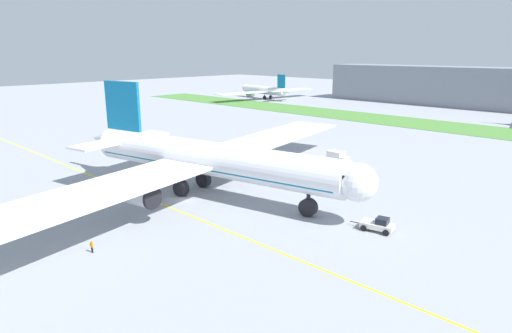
{
  "coord_description": "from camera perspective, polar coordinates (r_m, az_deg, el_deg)",
  "views": [
    {
      "loc": [
        59.8,
        -43.24,
        24.97
      ],
      "look_at": [
        4.44,
        13.81,
        4.19
      ],
      "focal_mm": 31.06,
      "sensor_mm": 36.0,
      "label": 1
    }
  ],
  "objects": [
    {
      "name": "grass_median_strip",
      "position": [
        165.49,
        22.51,
        4.87
      ],
      "size": [
        320.0,
        24.0,
        0.1
      ],
      "primitive_type": "cube",
      "color": "#4C8438",
      "rests_on": "ground"
    },
    {
      "name": "parked_airliner_far_left",
      "position": [
        240.01,
        1.22,
        9.77
      ],
      "size": [
        39.31,
        62.42,
        13.4
      ],
      "color": "white",
      "rests_on": "ground"
    },
    {
      "name": "pushback_tug",
      "position": [
        66.0,
        15.48,
        -7.24
      ],
      "size": [
        6.47,
        3.33,
        2.11
      ],
      "color": "white",
      "rests_on": "ground"
    },
    {
      "name": "airliner_foreground",
      "position": [
        78.65,
        -6.56,
        1.01
      ],
      "size": [
        60.86,
        98.16,
        19.31
      ],
      "color": "white",
      "rests_on": "ground"
    },
    {
      "name": "service_truck_baggage_loader",
      "position": [
        101.16,
        10.44,
        1.09
      ],
      "size": [
        4.97,
        2.91,
        3.16
      ],
      "color": "white",
      "rests_on": "ground"
    },
    {
      "name": "apron_taxi_line",
      "position": [
        75.88,
        -11.77,
        -4.88
      ],
      "size": [
        280.0,
        0.36,
        0.01
      ],
      "primitive_type": "cube",
      "color": "yellow",
      "rests_on": "ground"
    },
    {
      "name": "ground_crew_wingwalker_port",
      "position": [
        60.89,
        -20.4,
        -9.53
      ],
      "size": [
        0.55,
        0.34,
        1.62
      ],
      "color": "black",
      "rests_on": "ground"
    },
    {
      "name": "terminal_building",
      "position": [
        226.97,
        25.27,
        9.24
      ],
      "size": [
        131.01,
        20.0,
        18.0
      ],
      "primitive_type": "cube",
      "color": "gray",
      "rests_on": "ground"
    },
    {
      "name": "ground_plane",
      "position": [
        77.91,
        -9.48,
        -4.25
      ],
      "size": [
        600.0,
        600.0,
        0.0
      ],
      "primitive_type": "plane",
      "color": "#9399A0",
      "rests_on": "ground"
    }
  ]
}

